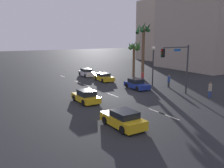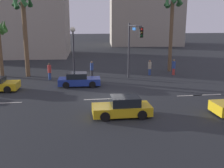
# 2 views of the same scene
# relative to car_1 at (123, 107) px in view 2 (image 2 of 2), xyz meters

# --- Properties ---
(ground_plane) EXTENTS (220.00, 220.00, 0.00)m
(ground_plane) POSITION_rel_car_1_xyz_m (-0.43, 4.18, -0.62)
(ground_plane) COLOR #232628
(lane_stripe_2) EXTENTS (2.10, 0.14, 0.01)m
(lane_stripe_2) POSITION_rel_car_1_xyz_m (-8.39, 4.18, -0.62)
(lane_stripe_2) COLOR silver
(lane_stripe_2) RESTS_ON ground_plane
(lane_stripe_3) EXTENTS (2.45, 0.14, 0.01)m
(lane_stripe_3) POSITION_rel_car_1_xyz_m (-1.22, 4.18, -0.62)
(lane_stripe_3) COLOR silver
(lane_stripe_3) RESTS_ON ground_plane
(lane_stripe_4) EXTENTS (2.25, 0.14, 0.01)m
(lane_stripe_4) POSITION_rel_car_1_xyz_m (6.66, 4.18, -0.62)
(lane_stripe_4) COLOR silver
(lane_stripe_4) RESTS_ON ground_plane
(lane_stripe_5) EXTENTS (2.55, 0.14, 0.01)m
(lane_stripe_5) POSITION_rel_car_1_xyz_m (8.24, 4.18, -0.62)
(lane_stripe_5) COLOR silver
(lane_stripe_5) RESTS_ON ground_plane
(car_1) EXTENTS (3.92, 1.87, 1.37)m
(car_1) POSITION_rel_car_1_xyz_m (0.00, 0.00, 0.00)
(car_1) COLOR gold
(car_1) RESTS_ON ground_plane
(car_3) EXTENTS (4.13, 1.97, 1.34)m
(car_3) POSITION_rel_car_1_xyz_m (-2.75, 8.99, -0.01)
(car_3) COLOR navy
(car_3) RESTS_ON ground_plane
(traffic_signal) EXTENTS (0.53, 4.73, 6.04)m
(traffic_signal) POSITION_rel_car_1_xyz_m (3.00, 10.77, 3.47)
(traffic_signal) COLOR #38383D
(traffic_signal) RESTS_ON ground_plane
(streetlamp) EXTENTS (0.56, 0.56, 5.67)m
(streetlamp) POSITION_rel_car_1_xyz_m (-3.19, 12.20, 3.39)
(streetlamp) COLOR #2D2D33
(streetlamp) RESTS_ON ground_plane
(pedestrian_0) EXTENTS (0.55, 0.55, 1.84)m
(pedestrian_0) POSITION_rel_car_1_xyz_m (8.50, 13.10, 0.34)
(pedestrian_0) COLOR #BF3833
(pedestrian_0) RESTS_ON ground_plane
(pedestrian_1) EXTENTS (0.40, 0.40, 1.78)m
(pedestrian_1) POSITION_rel_car_1_xyz_m (5.64, 13.34, 0.30)
(pedestrian_1) COLOR #2D478C
(pedestrian_1) RESTS_ON ground_plane
(pedestrian_2) EXTENTS (0.44, 0.44, 1.78)m
(pedestrian_2) POSITION_rel_car_1_xyz_m (-1.18, 13.44, 0.31)
(pedestrian_2) COLOR #333338
(pedestrian_2) RESTS_ON ground_plane
(pedestrian_3) EXTENTS (0.53, 0.53, 1.80)m
(pedestrian_3) POSITION_rel_car_1_xyz_m (-5.85, 12.49, 0.32)
(pedestrian_3) COLOR #2D478C
(pedestrian_3) RESTS_ON ground_plane
(palm_tree_0) EXTENTS (2.33, 2.49, 9.67)m
(palm_tree_0) POSITION_rel_car_1_xyz_m (8.89, 15.50, 6.43)
(palm_tree_0) COLOR brown
(palm_tree_0) RESTS_ON ground_plane
(palm_tree_2) EXTENTS (2.43, 2.56, 9.58)m
(palm_tree_2) POSITION_rel_car_1_xyz_m (-8.58, 14.68, 5.91)
(palm_tree_2) COLOR brown
(palm_tree_2) RESTS_ON ground_plane
(building_0) EXTENTS (19.22, 15.66, 19.18)m
(building_0) POSITION_rel_car_1_xyz_m (15.52, 53.92, 8.96)
(building_0) COLOR #9E9384
(building_0) RESTS_ON ground_plane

